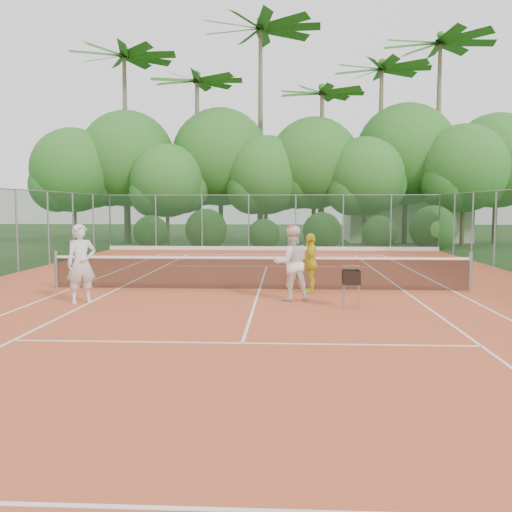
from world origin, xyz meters
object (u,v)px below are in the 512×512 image
Objects in this scene: player_yellow at (311,263)px; ball_hopper at (351,278)px; player_white at (81,264)px; player_center_grp at (291,263)px.

player_yellow is 2.47m from ball_hopper.
player_white is 5.23m from player_center_grp.
ball_hopper is (6.57, -0.38, -0.26)m from player_white.
ball_hopper is at bearing -37.25° from player_center_grp.
player_center_grp is 2.15× the size of ball_hopper.
player_white is 1.18× the size of player_yellow.
player_white reaches higher than player_center_grp.
player_center_grp is 1.17× the size of player_yellow.
player_center_grp is at bearing -20.75° from player_yellow.
player_yellow is at bearing 66.67° from player_center_grp.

